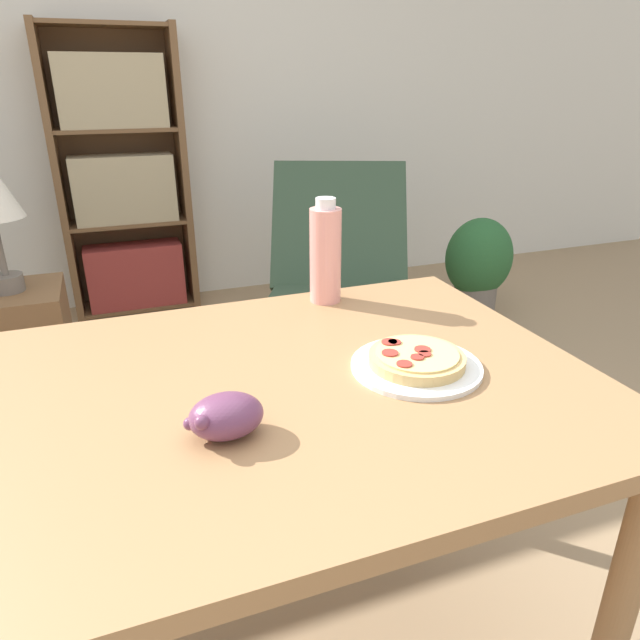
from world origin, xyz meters
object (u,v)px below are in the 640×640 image
at_px(lounge_chair_far, 340,300).
at_px(bookshelf, 124,184).
at_px(potted_plant_floor, 478,265).
at_px(pizza_on_plate, 416,362).
at_px(drink_bottle, 325,254).
at_px(side_table, 25,361).
at_px(grape_bunch, 227,416).

bearing_deg(lounge_chair_far, bookshelf, 153.05).
bearing_deg(lounge_chair_far, potted_plant_floor, 33.33).
bearing_deg(bookshelf, pizza_on_plate, -80.64).
relative_size(drink_bottle, side_table, 0.46).
relative_size(drink_bottle, potted_plant_floor, 0.45).
bearing_deg(side_table, bookshelf, 67.97).
height_order(drink_bottle, bookshelf, bookshelf).
bearing_deg(side_table, drink_bottle, -47.45).
relative_size(grape_bunch, potted_plant_floor, 0.22).
relative_size(pizza_on_plate, potted_plant_floor, 0.44).
distance_m(bookshelf, side_table, 1.32).
xyz_separation_m(grape_bunch, lounge_chair_far, (0.84, 1.57, -0.49)).
xyz_separation_m(drink_bottle, bookshelf, (-0.38, 2.07, -0.14)).
bearing_deg(potted_plant_floor, lounge_chair_far, -168.71).
xyz_separation_m(drink_bottle, potted_plant_floor, (1.38, 1.25, -0.55)).
relative_size(drink_bottle, lounge_chair_far, 0.27).
height_order(pizza_on_plate, potted_plant_floor, pizza_on_plate).
distance_m(drink_bottle, lounge_chair_far, 1.31).
distance_m(drink_bottle, bookshelf, 2.11).
xyz_separation_m(lounge_chair_far, bookshelf, (-0.86, 0.99, 0.43)).
height_order(pizza_on_plate, side_table, pizza_on_plate).
bearing_deg(drink_bottle, side_table, 132.55).
relative_size(grape_bunch, lounge_chair_far, 0.13).
relative_size(drink_bottle, bookshelf, 0.17).
relative_size(bookshelf, potted_plant_floor, 2.67).
relative_size(lounge_chair_far, side_table, 1.70).
bearing_deg(bookshelf, potted_plant_floor, -24.94).
distance_m(grape_bunch, side_table, 1.57).
xyz_separation_m(pizza_on_plate, bookshelf, (-0.41, 2.47, -0.04)).
bearing_deg(bookshelf, lounge_chair_far, -48.98).
bearing_deg(bookshelf, grape_bunch, -89.42).
relative_size(grape_bunch, side_table, 0.22).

